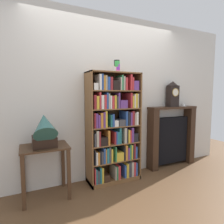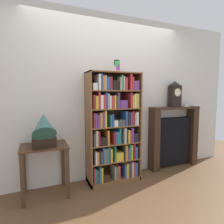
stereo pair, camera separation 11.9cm
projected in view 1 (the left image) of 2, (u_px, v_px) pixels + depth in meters
ground_plane at (116, 183)px, 2.89m from camera, size 7.69×6.40×0.02m
wall_back at (114, 97)px, 3.08m from camera, size 4.69×0.08×2.60m
bookshelf at (114, 130)px, 2.87m from camera, size 0.81×0.34×1.68m
cup_stack at (117, 66)px, 2.77m from camera, size 0.09×0.09×0.18m
side_table_left at (45, 159)px, 2.43m from camera, size 0.59×0.46×0.68m
gramophone at (44, 130)px, 2.33m from camera, size 0.29×0.48×0.51m
fireplace_mantel at (171, 137)px, 3.51m from camera, size 1.00×0.21×1.12m
mantel_clock at (173, 94)px, 3.41m from camera, size 0.20×0.15×0.46m
teacup_with_saucer at (183, 105)px, 3.55m from camera, size 0.12×0.11×0.05m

